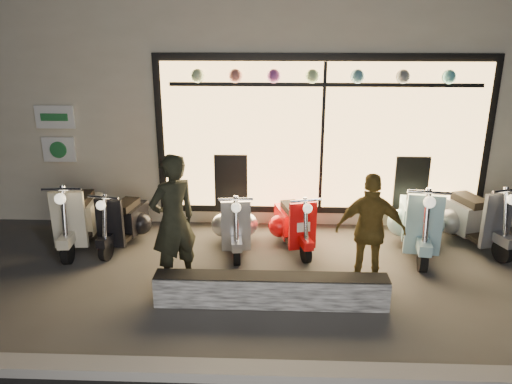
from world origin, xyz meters
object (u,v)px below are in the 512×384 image
(scooter_silver, at_px, (235,222))
(scooter_red, at_px, (293,222))
(man, at_px, (173,221))
(woman, at_px, (371,230))
(graffiti_barrier, at_px, (271,290))

(scooter_silver, height_order, scooter_red, scooter_silver)
(man, xyz_separation_m, woman, (2.56, 0.10, -0.13))
(scooter_red, distance_m, woman, 1.60)
(graffiti_barrier, bearing_deg, scooter_silver, 108.43)
(scooter_silver, bearing_deg, woman, -38.09)
(graffiti_barrier, relative_size, scooter_silver, 2.13)
(graffiti_barrier, height_order, scooter_red, scooter_red)
(scooter_silver, bearing_deg, scooter_red, -2.46)
(graffiti_barrier, distance_m, woman, 1.53)
(graffiti_barrier, bearing_deg, man, 158.36)
(graffiti_barrier, height_order, man, man)
(scooter_silver, xyz_separation_m, woman, (1.86, -1.15, 0.38))
(scooter_silver, bearing_deg, man, -125.54)
(scooter_red, relative_size, woman, 0.84)
(scooter_red, xyz_separation_m, man, (-1.59, -1.31, 0.53))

